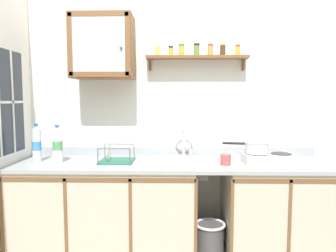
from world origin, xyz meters
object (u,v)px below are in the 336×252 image
(hot_plate_stove, at_px, (269,159))
(bottle_water_clear_2, at_px, (37,144))
(bottle_water_blue_0, at_px, (59,149))
(bottle_opaque_white_1, at_px, (58,145))
(sink, at_px, (181,163))
(dish_rack, at_px, (116,159))
(wall_cabinet, at_px, (103,47))
(mug, at_px, (225,159))
(trash_bin, at_px, (210,247))
(saucepan, at_px, (256,147))

(hot_plate_stove, distance_m, bottle_water_clear_2, 1.95)
(bottle_water_blue_0, bearing_deg, bottle_opaque_white_1, -73.63)
(sink, height_order, bottle_water_clear_2, sink)
(dish_rack, bearing_deg, bottle_opaque_white_1, -172.79)
(wall_cabinet, bearing_deg, bottle_water_clear_2, -165.07)
(mug, bearing_deg, bottle_opaque_white_1, 178.18)
(bottle_water_blue_0, xyz_separation_m, dish_rack, (0.50, -0.05, -0.07))
(bottle_water_clear_2, bearing_deg, mug, -3.44)
(mug, bearing_deg, trash_bin, 173.94)
(mug, height_order, trash_bin, mug)
(bottle_water_clear_2, xyz_separation_m, wall_cabinet, (0.54, 0.14, 0.82))
(hot_plate_stove, height_order, saucepan, saucepan)
(bottle_opaque_white_1, bearing_deg, hot_plate_stove, 1.01)
(bottle_opaque_white_1, bearing_deg, saucepan, 1.78)
(sink, distance_m, bottle_opaque_white_1, 1.04)
(bottle_water_blue_0, relative_size, bottle_water_clear_2, 0.67)
(bottle_opaque_white_1, distance_m, mug, 1.38)
(bottle_water_clear_2, distance_m, trash_bin, 1.68)
(saucepan, height_order, bottle_water_blue_0, bottle_water_blue_0)
(trash_bin, bearing_deg, hot_plate_stove, 7.29)
(hot_plate_stove, bearing_deg, saucepan, 169.13)
(hot_plate_stove, height_order, dish_rack, dish_rack)
(dish_rack, height_order, mug, dish_rack)
(bottle_water_blue_0, bearing_deg, mug, -6.02)
(bottle_water_blue_0, xyz_separation_m, bottle_water_clear_2, (-0.17, -0.05, 0.05))
(bottle_opaque_white_1, relative_size, mug, 2.65)
(bottle_opaque_white_1, height_order, mug, bottle_opaque_white_1)
(bottle_opaque_white_1, bearing_deg, mug, -1.82)
(hot_plate_stove, height_order, bottle_water_blue_0, bottle_water_blue_0)
(bottle_opaque_white_1, xyz_separation_m, dish_rack, (0.47, 0.06, -0.12))
(bottle_opaque_white_1, distance_m, dish_rack, 0.49)
(dish_rack, relative_size, wall_cabinet, 0.52)
(bottle_water_clear_2, bearing_deg, hot_plate_stove, -0.58)
(bottle_water_blue_0, distance_m, wall_cabinet, 0.96)
(mug, bearing_deg, dish_rack, 173.53)
(trash_bin, bearing_deg, sink, 153.88)
(bottle_opaque_white_1, xyz_separation_m, mug, (1.37, -0.04, -0.11))
(saucepan, xyz_separation_m, dish_rack, (-1.18, 0.01, -0.11))
(bottle_water_blue_0, distance_m, dish_rack, 0.51)
(sink, xyz_separation_m, saucepan, (0.62, -0.04, 0.14))
(saucepan, relative_size, wall_cabinet, 0.70)
(sink, relative_size, bottle_water_clear_2, 1.56)
(mug, distance_m, trash_bin, 0.75)
(bottle_water_clear_2, bearing_deg, sink, 1.68)
(saucepan, height_order, trash_bin, saucepan)
(dish_rack, bearing_deg, trash_bin, -6.53)
(saucepan, relative_size, bottle_water_blue_0, 1.77)
(trash_bin, bearing_deg, dish_rack, 173.47)
(hot_plate_stove, distance_m, trash_bin, 0.88)
(hot_plate_stove, bearing_deg, bottle_water_blue_0, 177.63)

